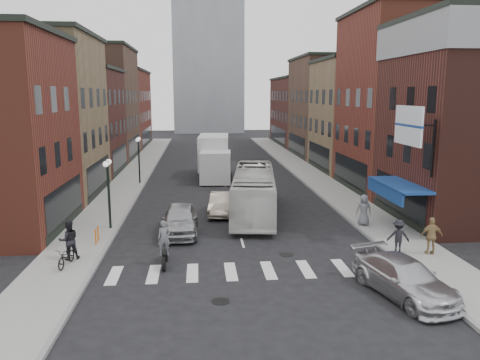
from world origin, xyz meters
name	(u,v)px	position (x,y,z in m)	size (l,w,h in m)	color
ground	(244,249)	(0.00, 0.00, 0.00)	(160.00, 160.00, 0.00)	black
sidewalk_left	(133,176)	(-8.50, 22.00, 0.07)	(3.00, 74.00, 0.15)	gray
sidewalk_right	(308,173)	(8.50, 22.00, 0.07)	(3.00, 74.00, 0.15)	gray
curb_left	(149,176)	(-7.00, 22.00, 0.00)	(0.20, 74.00, 0.16)	gray
curb_right	(293,174)	(7.00, 22.00, 0.00)	(0.20, 74.00, 0.16)	gray
crosswalk_stripes	(251,271)	(0.00, -3.00, 0.00)	(12.00, 2.20, 0.01)	silver
bldg_left_mid_a	(28,116)	(-14.99, 14.00, 6.15)	(10.30, 10.20, 12.30)	olive
bldg_left_mid_b	(66,122)	(-14.99, 24.00, 5.15)	(10.30, 10.20, 10.30)	#441F18
bldg_left_far_a	(90,104)	(-14.99, 35.00, 6.65)	(10.30, 12.20, 13.30)	brown
bldg_left_far_b	(112,108)	(-14.99, 49.00, 5.65)	(10.30, 16.20, 11.30)	maroon
bldg_right_mid_a	(413,102)	(15.00, 14.00, 7.15)	(10.30, 10.20, 14.30)	maroon
bldg_right_mid_b	(368,115)	(14.99, 24.00, 5.65)	(10.30, 10.20, 11.30)	olive
bldg_right_far_a	(336,107)	(14.99, 35.00, 6.15)	(10.30, 12.20, 12.30)	brown
bldg_right_far_b	(310,111)	(14.99, 49.00, 5.15)	(10.30, 16.20, 10.30)	#441F18
awning_blue	(396,186)	(8.93, 2.50, 2.63)	(1.80, 5.00, 0.78)	navy
billboard_sign	(410,127)	(8.59, 0.50, 6.13)	(1.52, 3.00, 3.70)	black
distant_tower	(207,9)	(0.00, 78.00, 25.00)	(14.00, 14.00, 50.00)	#9399A0
streetlamp_near	(108,181)	(-7.40, 4.00, 2.91)	(0.32, 1.22, 4.11)	black
streetlamp_far	(139,151)	(-7.40, 18.00, 2.91)	(0.32, 1.22, 4.11)	black
bike_rack	(97,235)	(-7.60, 1.30, 0.55)	(0.08, 0.68, 0.80)	#D8590C
box_truck	(214,158)	(-0.80, 20.76, 1.92)	(3.12, 9.10, 3.90)	silver
motorcycle_rider	(164,245)	(-3.87, -1.97, 1.00)	(0.61, 2.09, 2.13)	black
transit_bus	(254,192)	(1.30, 6.86, 1.53)	(2.57, 10.98, 3.06)	silver
sedan_left_near	(180,219)	(-3.35, 3.00, 0.84)	(1.99, 4.94, 1.68)	#A1A2A6
sedan_left_far	(221,204)	(-0.80, 7.19, 0.69)	(1.47, 4.20, 1.38)	#C3B29E
curb_car	(404,278)	(5.67, -6.12, 0.73)	(2.05, 5.03, 1.46)	silver
parked_bicycle	(66,257)	(-8.25, -2.03, 0.59)	(0.59, 1.68, 0.88)	black
ped_left_solo	(69,240)	(-8.34, -1.15, 1.08)	(0.91, 0.52, 1.86)	black
ped_right_a	(398,236)	(7.40, -1.56, 0.97)	(1.06, 0.53, 1.64)	black
ped_right_b	(432,236)	(8.88, -1.96, 1.06)	(1.07, 0.54, 1.83)	#9B7B4E
ped_right_c	(364,210)	(7.40, 3.29, 1.07)	(0.90, 0.58, 1.84)	slate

